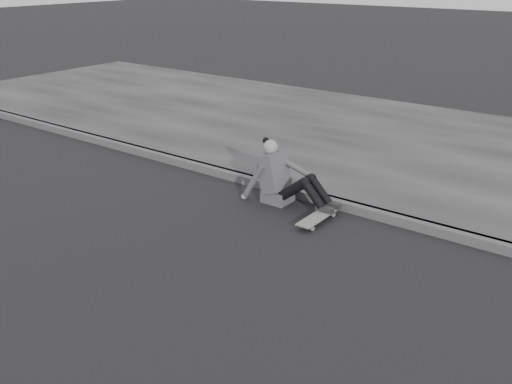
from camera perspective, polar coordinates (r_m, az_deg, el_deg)
ground at (r=5.55m, az=0.05°, el=-11.46°), size 80.00×80.00×0.00m
curb at (r=7.51m, az=11.92°, el=-2.13°), size 24.00×0.16×0.12m
sidewalk at (r=10.17m, az=19.31°, el=3.49°), size 24.00×6.00×0.12m
skateboard at (r=7.27m, az=6.24°, el=-2.49°), size 0.20×0.78×0.09m
seated_woman at (r=7.71m, az=2.59°, el=1.41°), size 1.38×0.46×0.88m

